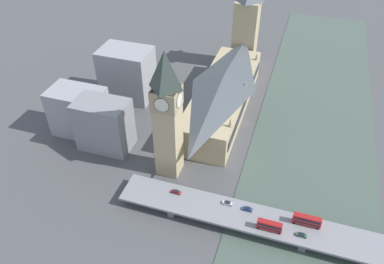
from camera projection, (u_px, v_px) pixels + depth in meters
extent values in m
plane|color=#4C4C4F|center=(246.00, 123.00, 221.49)|extent=(600.00, 600.00, 0.00)
cube|color=#47564C|center=(314.00, 136.00, 212.09)|extent=(66.07, 360.00, 0.30)
cube|color=tan|center=(223.00, 98.00, 225.61)|extent=(27.40, 96.93, 18.25)
cube|color=black|center=(246.00, 101.00, 221.73)|extent=(0.40, 89.17, 5.47)
pyramid|color=#474C51|center=(224.00, 80.00, 217.49)|extent=(26.85, 94.99, 7.44)
cone|color=#9E8966|center=(257.00, 56.00, 242.39)|extent=(2.20, 2.20, 5.00)
cone|color=#9E8966|center=(245.00, 85.00, 215.23)|extent=(2.20, 2.20, 5.00)
cone|color=#9E8966|center=(230.00, 123.00, 188.07)|extent=(2.20, 2.20, 5.00)
cube|color=tan|center=(168.00, 132.00, 176.09)|extent=(11.12, 11.12, 49.05)
cube|color=tan|center=(166.00, 98.00, 163.75)|extent=(11.79, 11.79, 10.01)
cylinder|color=black|center=(179.00, 100.00, 162.38)|extent=(0.50, 7.04, 7.04)
cylinder|color=silver|center=(179.00, 100.00, 162.36)|extent=(0.62, 6.52, 6.52)
cylinder|color=black|center=(154.00, 96.00, 165.12)|extent=(0.50, 7.04, 7.04)
cylinder|color=silver|center=(154.00, 96.00, 165.15)|extent=(0.62, 6.52, 6.52)
cylinder|color=black|center=(171.00, 91.00, 167.98)|extent=(7.04, 0.50, 7.04)
cylinder|color=silver|center=(171.00, 91.00, 168.07)|extent=(6.52, 0.62, 6.52)
cylinder|color=black|center=(162.00, 105.00, 159.52)|extent=(7.04, 0.50, 7.04)
cylinder|color=silver|center=(162.00, 105.00, 159.44)|extent=(6.52, 0.62, 6.52)
pyramid|color=#2D3833|center=(165.00, 70.00, 154.96)|extent=(11.35, 11.35, 17.81)
cube|color=tan|center=(245.00, 34.00, 260.83)|extent=(15.92, 15.92, 47.77)
cube|color=slate|center=(303.00, 235.00, 158.01)|extent=(3.00, 13.70, 4.27)
cube|color=slate|center=(176.00, 203.00, 171.70)|extent=(3.00, 13.70, 4.27)
cube|color=gray|center=(305.00, 231.00, 156.28)|extent=(164.14, 16.12, 1.20)
cube|color=red|center=(269.00, 227.00, 155.58)|extent=(10.51, 2.56, 1.84)
cube|color=black|center=(269.00, 227.00, 155.35)|extent=(9.46, 2.62, 0.81)
cube|color=red|center=(270.00, 224.00, 154.31)|extent=(10.30, 2.56, 2.16)
cube|color=black|center=(270.00, 224.00, 154.24)|extent=(9.46, 2.62, 1.04)
cube|color=maroon|center=(270.00, 223.00, 153.58)|extent=(10.20, 2.43, 0.16)
cylinder|color=black|center=(259.00, 224.00, 158.01)|extent=(1.06, 0.28, 1.06)
cylinder|color=black|center=(258.00, 228.00, 156.28)|extent=(1.06, 0.28, 1.06)
cylinder|color=black|center=(280.00, 229.00, 155.93)|extent=(1.06, 0.28, 1.06)
cylinder|color=black|center=(279.00, 233.00, 154.21)|extent=(1.06, 0.28, 1.06)
cube|color=red|center=(306.00, 222.00, 157.42)|extent=(11.68, 2.50, 2.06)
cube|color=black|center=(307.00, 222.00, 157.16)|extent=(10.52, 2.56, 0.91)
cube|color=red|center=(307.00, 219.00, 156.00)|extent=(11.45, 2.50, 2.42)
cube|color=black|center=(307.00, 219.00, 155.93)|extent=(10.52, 2.56, 1.16)
cube|color=maroon|center=(308.00, 217.00, 155.19)|extent=(11.33, 2.37, 0.16)
cylinder|color=black|center=(294.00, 218.00, 160.01)|extent=(1.14, 0.28, 1.14)
cylinder|color=black|center=(294.00, 223.00, 158.33)|extent=(1.14, 0.28, 1.14)
cylinder|color=black|center=(318.00, 224.00, 157.69)|extent=(1.14, 0.28, 1.14)
cylinder|color=black|center=(318.00, 229.00, 156.01)|extent=(1.14, 0.28, 1.14)
cube|color=#2D5638|center=(301.00, 235.00, 153.52)|extent=(4.28, 1.72, 0.65)
cube|color=black|center=(302.00, 234.00, 153.14)|extent=(2.23, 1.54, 0.44)
cylinder|color=black|center=(297.00, 233.00, 154.61)|extent=(0.72, 0.22, 0.72)
cylinder|color=black|center=(297.00, 236.00, 153.48)|extent=(0.72, 0.22, 0.72)
cylinder|color=black|center=(305.00, 235.00, 153.83)|extent=(0.72, 0.22, 0.72)
cylinder|color=black|center=(305.00, 238.00, 152.70)|extent=(0.72, 0.22, 0.72)
cube|color=navy|center=(247.00, 209.00, 163.91)|extent=(4.30, 1.86, 0.71)
cube|color=black|center=(248.00, 208.00, 163.50)|extent=(2.23, 1.67, 0.51)
cylinder|color=black|center=(244.00, 207.00, 165.11)|extent=(0.64, 0.22, 0.64)
cylinder|color=black|center=(243.00, 210.00, 163.87)|extent=(0.64, 0.22, 0.64)
cylinder|color=black|center=(252.00, 209.00, 164.30)|extent=(0.64, 0.22, 0.64)
cylinder|color=black|center=(251.00, 212.00, 163.06)|extent=(0.64, 0.22, 0.64)
cube|color=silver|center=(227.00, 203.00, 166.56)|extent=(4.51, 1.85, 0.69)
cube|color=black|center=(228.00, 202.00, 166.17)|extent=(2.34, 1.66, 0.45)
cylinder|color=black|center=(224.00, 201.00, 167.77)|extent=(0.62, 0.22, 0.62)
cylinder|color=black|center=(223.00, 204.00, 166.54)|extent=(0.62, 0.22, 0.62)
cylinder|color=black|center=(232.00, 203.00, 166.91)|extent=(0.62, 0.22, 0.62)
cylinder|color=black|center=(231.00, 206.00, 165.68)|extent=(0.62, 0.22, 0.62)
cube|color=maroon|center=(176.00, 192.00, 171.64)|extent=(4.61, 1.82, 0.58)
cube|color=black|center=(176.00, 191.00, 171.24)|extent=(2.40, 1.64, 0.59)
cylinder|color=black|center=(173.00, 190.00, 172.81)|extent=(0.68, 0.22, 0.68)
cylinder|color=black|center=(172.00, 193.00, 171.60)|extent=(0.68, 0.22, 0.68)
cylinder|color=black|center=(180.00, 192.00, 171.94)|extent=(0.68, 0.22, 0.68)
cylinder|color=black|center=(179.00, 195.00, 170.73)|extent=(0.68, 0.22, 0.68)
cube|color=#939399|center=(79.00, 112.00, 207.31)|extent=(29.72, 18.78, 27.16)
cube|color=#939399|center=(127.00, 74.00, 233.99)|extent=(31.00, 21.93, 32.67)
cube|color=gray|center=(104.00, 125.00, 197.24)|extent=(27.55, 17.67, 28.35)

